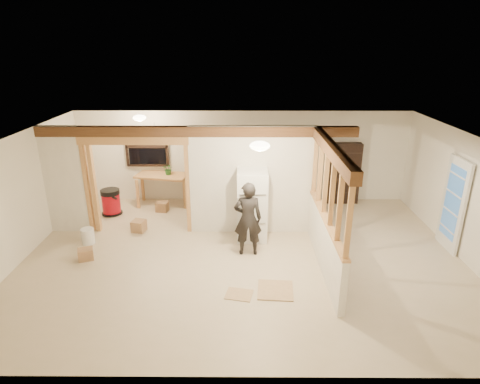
{
  "coord_description": "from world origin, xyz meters",
  "views": [
    {
      "loc": [
        -0.01,
        -7.39,
        4.18
      ],
      "look_at": [
        -0.05,
        0.4,
        1.28
      ],
      "focal_mm": 30.0,
      "sensor_mm": 36.0,
      "label": 1
    }
  ],
  "objects_px": {
    "refrigerator": "(252,205)",
    "bookshelf": "(344,173)",
    "woman": "(248,219)",
    "work_table": "(163,189)",
    "shop_vac": "(111,202)"
  },
  "relations": [
    {
      "from": "refrigerator",
      "to": "bookshelf",
      "type": "distance_m",
      "value": 3.38
    },
    {
      "from": "woman",
      "to": "bookshelf",
      "type": "xyz_separation_m",
      "value": [
        2.66,
        2.93,
        0.05
      ]
    },
    {
      "from": "refrigerator",
      "to": "bookshelf",
      "type": "xyz_separation_m",
      "value": [
        2.55,
        2.22,
        0.04
      ]
    },
    {
      "from": "work_table",
      "to": "woman",
      "type": "bearing_deg",
      "value": -38.27
    },
    {
      "from": "woman",
      "to": "shop_vac",
      "type": "relative_size",
      "value": 2.33
    },
    {
      "from": "woman",
      "to": "shop_vac",
      "type": "height_order",
      "value": "woman"
    },
    {
      "from": "refrigerator",
      "to": "woman",
      "type": "xyz_separation_m",
      "value": [
        -0.1,
        -0.71,
        -0.01
      ]
    },
    {
      "from": "refrigerator",
      "to": "bookshelf",
      "type": "bearing_deg",
      "value": 41.02
    },
    {
      "from": "shop_vac",
      "to": "refrigerator",
      "type": "bearing_deg",
      "value": -20.45
    },
    {
      "from": "refrigerator",
      "to": "shop_vac",
      "type": "height_order",
      "value": "refrigerator"
    },
    {
      "from": "work_table",
      "to": "bookshelf",
      "type": "relative_size",
      "value": 0.81
    },
    {
      "from": "refrigerator",
      "to": "bookshelf",
      "type": "relative_size",
      "value": 0.95
    },
    {
      "from": "woman",
      "to": "bookshelf",
      "type": "relative_size",
      "value": 0.94
    },
    {
      "from": "refrigerator",
      "to": "woman",
      "type": "bearing_deg",
      "value": -98.27
    },
    {
      "from": "woman",
      "to": "shop_vac",
      "type": "bearing_deg",
      "value": -32.86
    }
  ]
}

